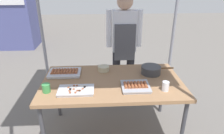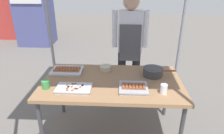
% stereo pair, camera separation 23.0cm
% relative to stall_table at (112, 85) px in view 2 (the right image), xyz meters
% --- Properties ---
extents(ground_plane, '(18.00, 18.00, 0.00)m').
position_rel_stall_table_xyz_m(ground_plane, '(0.00, 0.00, -0.70)').
color(ground_plane, '#66605B').
extents(stall_table, '(1.60, 0.90, 0.75)m').
position_rel_stall_table_xyz_m(stall_table, '(0.00, 0.00, 0.00)').
color(stall_table, '#9E724C').
rests_on(stall_table, ground).
extents(tray_grilled_sausages, '(0.30, 0.27, 0.05)m').
position_rel_stall_table_xyz_m(tray_grilled_sausages, '(0.24, -0.18, 0.07)').
color(tray_grilled_sausages, '#ADADB2').
rests_on(tray_grilled_sausages, stall_table).
extents(tray_meat_skewers, '(0.37, 0.22, 0.04)m').
position_rel_stall_table_xyz_m(tray_meat_skewers, '(-0.39, -0.23, 0.07)').
color(tray_meat_skewers, silver).
rests_on(tray_meat_skewers, stall_table).
extents(tray_pork_links, '(0.39, 0.27, 0.05)m').
position_rel_stall_table_xyz_m(tray_pork_links, '(-0.57, 0.20, 0.07)').
color(tray_pork_links, silver).
rests_on(tray_pork_links, stall_table).
extents(cooking_wok, '(0.40, 0.24, 0.10)m').
position_rel_stall_table_xyz_m(cooking_wok, '(0.49, 0.16, 0.10)').
color(cooking_wok, '#38383A').
rests_on(cooking_wok, stall_table).
extents(condiment_bowl, '(0.14, 0.14, 0.06)m').
position_rel_stall_table_xyz_m(condiment_bowl, '(-0.10, 0.28, 0.08)').
color(condiment_bowl, '#BFB28C').
rests_on(condiment_bowl, stall_table).
extents(drink_cup_near_edge, '(0.08, 0.08, 0.09)m').
position_rel_stall_table_xyz_m(drink_cup_near_edge, '(-0.70, -0.21, 0.10)').
color(drink_cup_near_edge, '#3F994C').
rests_on(drink_cup_near_edge, stall_table).
extents(drink_cup_by_wok, '(0.07, 0.07, 0.10)m').
position_rel_stall_table_xyz_m(drink_cup_by_wok, '(0.54, -0.25, 0.10)').
color(drink_cup_by_wok, white).
rests_on(drink_cup_by_wok, stall_table).
extents(vendor_woman, '(0.52, 0.23, 1.65)m').
position_rel_stall_table_xyz_m(vendor_woman, '(0.22, 0.80, 0.28)').
color(vendor_woman, black).
rests_on(vendor_woman, ground).
extents(neighbor_stall_left, '(0.96, 0.63, 2.01)m').
position_rel_stall_table_xyz_m(neighbor_stall_left, '(-3.58, 4.27, 0.31)').
color(neighbor_stall_left, '#BF3833').
rests_on(neighbor_stall_left, ground).
extents(neighbor_stall_right, '(0.91, 0.83, 1.73)m').
position_rel_stall_table_xyz_m(neighbor_stall_right, '(-2.40, 3.66, 0.17)').
color(neighbor_stall_right, '#4C518C').
rests_on(neighbor_stall_right, ground).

